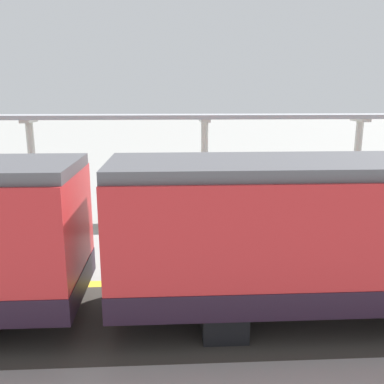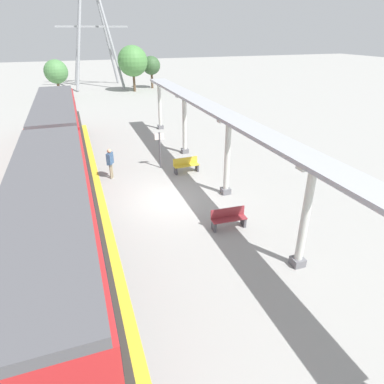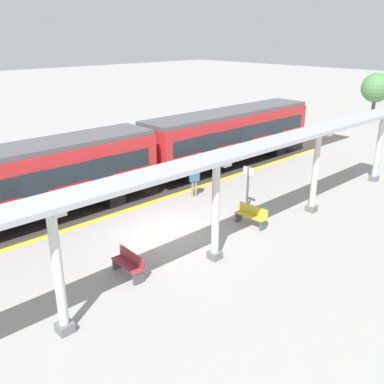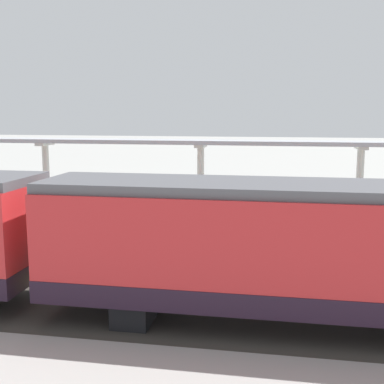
% 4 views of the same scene
% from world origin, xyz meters
% --- Properties ---
extents(ground_plane, '(176.00, 176.00, 0.00)m').
position_xyz_m(ground_plane, '(0.00, 0.00, 0.00)').
color(ground_plane, '#9A9A96').
extents(tactile_edge_strip, '(0.36, 32.68, 0.01)m').
position_xyz_m(tactile_edge_strip, '(-3.19, 0.00, 0.00)').
color(tactile_edge_strip, yellow).
rests_on(tactile_edge_strip, ground).
extents(trackbed, '(3.20, 44.68, 0.01)m').
position_xyz_m(trackbed, '(-4.97, 0.00, 0.00)').
color(trackbed, '#38332D').
rests_on(trackbed, ground).
extents(train_near_carriage, '(2.65, 12.80, 3.48)m').
position_xyz_m(train_near_carriage, '(-4.96, -4.01, 1.83)').
color(train_near_carriage, red).
rests_on(train_near_carriage, ground).
extents(canopy_pillar_second, '(1.10, 0.44, 3.85)m').
position_xyz_m(canopy_pillar_second, '(2.92, -6.34, 1.95)').
color(canopy_pillar_second, slate).
rests_on(canopy_pillar_second, ground).
extents(canopy_pillar_third, '(1.10, 0.44, 3.85)m').
position_xyz_m(canopy_pillar_third, '(2.92, -0.22, 1.95)').
color(canopy_pillar_third, slate).
rests_on(canopy_pillar_third, ground).
extents(canopy_pillar_fourth, '(1.10, 0.44, 3.85)m').
position_xyz_m(canopy_pillar_fourth, '(2.92, 6.42, 1.95)').
color(canopy_pillar_fourth, slate).
rests_on(canopy_pillar_fourth, ground).
extents(canopy_beam, '(1.20, 26.44, 0.16)m').
position_xyz_m(canopy_beam, '(2.92, 0.13, 3.93)').
color(canopy_beam, '#A8AAB2').
rests_on(canopy_beam, canopy_pillar_nearest).
extents(bench_near_end, '(1.52, 0.50, 0.86)m').
position_xyz_m(bench_near_end, '(1.91, 3.17, 0.44)').
color(bench_near_end, gold).
rests_on(bench_near_end, ground).
extents(bench_mid_platform, '(1.52, 0.51, 0.86)m').
position_xyz_m(bench_mid_platform, '(1.66, -3.21, 0.44)').
color(bench_mid_platform, maroon).
rests_on(bench_mid_platform, ground).
extents(platform_info_sign, '(0.56, 0.10, 2.20)m').
position_xyz_m(platform_info_sign, '(0.67, 4.34, 1.33)').
color(platform_info_sign, '#4C4C51').
rests_on(platform_info_sign, ground).
extents(passenger_waiting_near_edge, '(0.44, 0.55, 1.73)m').
position_xyz_m(passenger_waiting_near_edge, '(-2.33, 3.73, 1.08)').
color(passenger_waiting_near_edge, gray).
rests_on(passenger_waiting_near_edge, ground).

